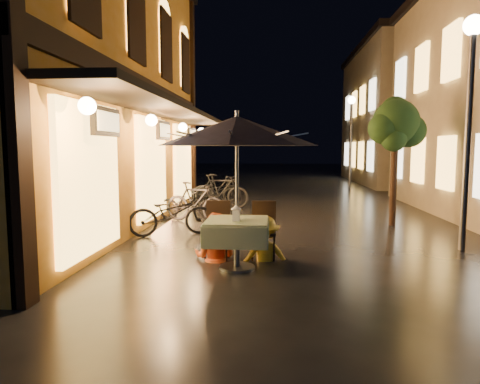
# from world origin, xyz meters

# --- Properties ---
(ground) EXTENTS (90.00, 90.00, 0.00)m
(ground) POSITION_xyz_m (0.00, 0.00, 0.00)
(ground) COLOR black
(ground) RESTS_ON ground
(west_building) EXTENTS (5.90, 11.40, 7.40)m
(west_building) POSITION_xyz_m (-5.72, 4.00, 3.71)
(west_building) COLOR #C67D1D
(west_building) RESTS_ON ground
(east_building_far) EXTENTS (7.30, 10.30, 7.30)m
(east_building_far) POSITION_xyz_m (7.49, 18.00, 3.66)
(east_building_far) COLOR tan
(east_building_far) RESTS_ON ground
(street_tree) EXTENTS (1.43, 1.20, 3.15)m
(street_tree) POSITION_xyz_m (2.41, 4.51, 2.42)
(street_tree) COLOR black
(street_tree) RESTS_ON ground
(streetlamp_near) EXTENTS (0.36, 0.36, 4.23)m
(streetlamp_near) POSITION_xyz_m (3.00, 2.00, 2.92)
(streetlamp_near) COLOR #59595E
(streetlamp_near) RESTS_ON ground
(streetlamp_far) EXTENTS (0.36, 0.36, 4.23)m
(streetlamp_far) POSITION_xyz_m (3.00, 14.00, 2.92)
(streetlamp_far) COLOR #59595E
(streetlamp_far) RESTS_ON ground
(cafe_table) EXTENTS (0.99, 0.99, 0.78)m
(cafe_table) POSITION_xyz_m (-1.07, 0.43, 0.59)
(cafe_table) COLOR #59595E
(cafe_table) RESTS_ON ground
(patio_umbrella) EXTENTS (2.48, 2.48, 2.46)m
(patio_umbrella) POSITION_xyz_m (-1.07, 0.43, 2.15)
(patio_umbrella) COLOR #59595E
(patio_umbrella) RESTS_ON ground
(cafe_chair_left) EXTENTS (0.42, 0.42, 0.97)m
(cafe_chair_left) POSITION_xyz_m (-1.47, 1.17, 0.54)
(cafe_chair_left) COLOR black
(cafe_chair_left) RESTS_ON ground
(cafe_chair_right) EXTENTS (0.42, 0.42, 0.97)m
(cafe_chair_right) POSITION_xyz_m (-0.67, 1.17, 0.54)
(cafe_chair_right) COLOR black
(cafe_chair_right) RESTS_ON ground
(table_lantern) EXTENTS (0.16, 0.16, 0.25)m
(table_lantern) POSITION_xyz_m (-1.07, 0.31, 0.92)
(table_lantern) COLOR white
(table_lantern) RESTS_ON cafe_table
(person_orange) EXTENTS (0.87, 0.74, 1.57)m
(person_orange) POSITION_xyz_m (-1.49, 0.98, 0.78)
(person_orange) COLOR #CE4D20
(person_orange) RESTS_ON ground
(person_yellow) EXTENTS (1.02, 0.71, 1.44)m
(person_yellow) POSITION_xyz_m (-0.65, 1.01, 0.72)
(person_yellow) COLOR yellow
(person_yellow) RESTS_ON ground
(bicycle_0) EXTENTS (1.93, 1.29, 0.96)m
(bicycle_0) POSITION_xyz_m (-2.71, 2.86, 0.48)
(bicycle_0) COLOR black
(bicycle_0) RESTS_ON ground
(bicycle_1) EXTENTS (1.78, 0.97, 1.03)m
(bicycle_1) POSITION_xyz_m (-2.49, 4.59, 0.51)
(bicycle_1) COLOR black
(bicycle_1) RESTS_ON ground
(bicycle_2) EXTENTS (1.65, 0.64, 0.86)m
(bicycle_2) POSITION_xyz_m (-2.74, 4.89, 0.43)
(bicycle_2) COLOR black
(bicycle_2) RESTS_ON ground
(bicycle_3) EXTENTS (1.85, 0.88, 1.07)m
(bicycle_3) POSITION_xyz_m (-2.15, 7.15, 0.54)
(bicycle_3) COLOR black
(bicycle_3) RESTS_ON ground
(bicycle_4) EXTENTS (1.81, 0.93, 0.90)m
(bicycle_4) POSITION_xyz_m (-2.46, 7.98, 0.45)
(bicycle_4) COLOR black
(bicycle_4) RESTS_ON ground
(bicycle_5) EXTENTS (1.71, 0.79, 0.99)m
(bicycle_5) POSITION_xyz_m (-2.42, 8.11, 0.50)
(bicycle_5) COLOR black
(bicycle_5) RESTS_ON ground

